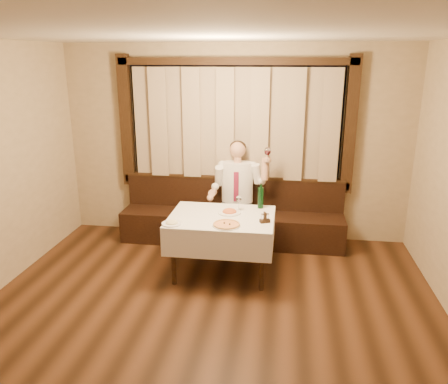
# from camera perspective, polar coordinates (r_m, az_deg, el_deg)

# --- Properties ---
(room) EXTENTS (5.01, 6.01, 2.81)m
(room) POSITION_cam_1_polar(r_m,az_deg,el_deg) (4.39, -1.74, 2.70)
(room) COLOR black
(room) RESTS_ON ground
(banquette) EXTENTS (3.20, 0.61, 0.94)m
(banquette) POSITION_cam_1_polar(r_m,az_deg,el_deg) (6.41, 1.05, -3.75)
(banquette) COLOR black
(banquette) RESTS_ON ground
(dining_table) EXTENTS (1.27, 0.97, 0.76)m
(dining_table) POSITION_cam_1_polar(r_m,az_deg,el_deg) (5.34, -0.31, -4.21)
(dining_table) COLOR black
(dining_table) RESTS_ON ground
(pizza) EXTENTS (0.32, 0.32, 0.03)m
(pizza) POSITION_cam_1_polar(r_m,az_deg,el_deg) (4.99, 0.33, -4.27)
(pizza) COLOR white
(pizza) RESTS_ON dining_table
(pasta_red) EXTENTS (0.29, 0.29, 0.10)m
(pasta_red) POSITION_cam_1_polar(r_m,az_deg,el_deg) (5.38, 0.72, -2.38)
(pasta_red) COLOR white
(pasta_red) RESTS_ON dining_table
(pasta_cream) EXTENTS (0.23, 0.23, 0.08)m
(pasta_cream) POSITION_cam_1_polar(r_m,az_deg,el_deg) (5.07, -6.84, -3.84)
(pasta_cream) COLOR white
(pasta_cream) RESTS_ON dining_table
(green_bottle) EXTENTS (0.07, 0.07, 0.33)m
(green_bottle) POSITION_cam_1_polar(r_m,az_deg,el_deg) (5.56, 4.81, -0.70)
(green_bottle) COLOR #0F471A
(green_bottle) RESTS_ON dining_table
(table_wine_glass) EXTENTS (0.07, 0.07, 0.19)m
(table_wine_glass) POSITION_cam_1_polar(r_m,az_deg,el_deg) (5.46, 1.94, -1.01)
(table_wine_glass) COLOR white
(table_wine_glass) RESTS_ON dining_table
(cruet_caddy) EXTENTS (0.13, 0.10, 0.13)m
(cruet_caddy) POSITION_cam_1_polar(r_m,az_deg,el_deg) (5.10, 5.36, -3.51)
(cruet_caddy) COLOR black
(cruet_caddy) RESTS_ON dining_table
(seated_man) EXTENTS (0.84, 0.63, 1.49)m
(seated_man) POSITION_cam_1_polar(r_m,az_deg,el_deg) (6.14, 1.74, 0.69)
(seated_man) COLOR black
(seated_man) RESTS_ON ground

